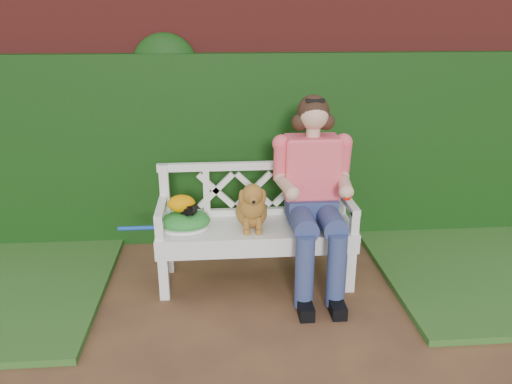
{
  "coord_description": "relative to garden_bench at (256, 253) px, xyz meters",
  "views": [
    {
      "loc": [
        -0.21,
        -2.67,
        2.01
      ],
      "look_at": [
        0.07,
        0.84,
        0.75
      ],
      "focal_mm": 35.0,
      "sensor_mm": 36.0,
      "label": 1
    }
  ],
  "objects": [
    {
      "name": "ground",
      "position": [
        -0.07,
        -0.84,
        -0.24
      ],
      "size": [
        60.0,
        60.0,
        0.0
      ],
      "primitive_type": "plane",
      "color": "#4D2F23"
    },
    {
      "name": "brick_wall",
      "position": [
        -0.07,
        1.06,
        0.86
      ],
      "size": [
        10.0,
        0.3,
        2.2
      ],
      "primitive_type": "cube",
      "color": "maroon",
      "rests_on": "ground"
    },
    {
      "name": "ivy_hedge",
      "position": [
        -0.07,
        0.84,
        0.61
      ],
      "size": [
        10.0,
        0.18,
        1.7
      ],
      "primitive_type": "cube",
      "color": "#0F3F0B",
      "rests_on": "ground"
    },
    {
      "name": "garden_bench",
      "position": [
        0.0,
        0.0,
        0.0
      ],
      "size": [
        1.6,
        0.66,
        0.48
      ],
      "primitive_type": null,
      "rotation": [
        0.0,
        0.0,
        -0.04
      ],
      "color": "white",
      "rests_on": "ground"
    },
    {
      "name": "seated_woman",
      "position": [
        0.42,
        -0.02,
        0.49
      ],
      "size": [
        0.79,
        0.94,
        1.47
      ],
      "primitive_type": null,
      "rotation": [
        0.0,
        0.0,
        0.22
      ],
      "color": "#F35075",
      "rests_on": "ground"
    },
    {
      "name": "dog",
      "position": [
        -0.04,
        -0.05,
        0.43
      ],
      "size": [
        0.32,
        0.39,
        0.39
      ],
      "primitive_type": null,
      "rotation": [
        0.0,
        0.0,
        -0.21
      ],
      "color": "tan",
      "rests_on": "garden_bench"
    },
    {
      "name": "tennis_racket",
      "position": [
        -0.58,
        -0.03,
        0.26
      ],
      "size": [
        0.76,
        0.52,
        0.03
      ],
      "primitive_type": null,
      "rotation": [
        0.0,
        0.0,
        0.35
      ],
      "color": "silver",
      "rests_on": "garden_bench"
    },
    {
      "name": "green_bag",
      "position": [
        -0.54,
        -0.01,
        0.3
      ],
      "size": [
        0.43,
        0.37,
        0.13
      ],
      "primitive_type": null,
      "rotation": [
        0.0,
        0.0,
        0.23
      ],
      "color": "#1C6925",
      "rests_on": "garden_bench"
    },
    {
      "name": "camera_item",
      "position": [
        -0.5,
        -0.03,
        0.4
      ],
      "size": [
        0.13,
        0.11,
        0.07
      ],
      "primitive_type": "cube",
      "rotation": [
        0.0,
        0.0,
        -0.44
      ],
      "color": "black",
      "rests_on": "green_bag"
    },
    {
      "name": "baseball_glove",
      "position": [
        -0.56,
        0.0,
        0.43
      ],
      "size": [
        0.25,
        0.22,
        0.13
      ],
      "primitive_type": "ellipsoid",
      "rotation": [
        0.0,
        0.0,
        -0.37
      ],
      "color": "orange",
      "rests_on": "green_bag"
    }
  ]
}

